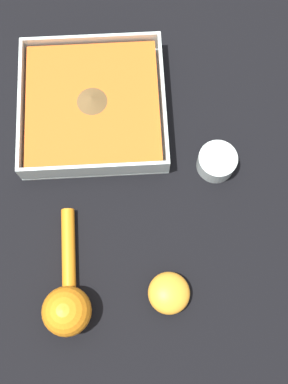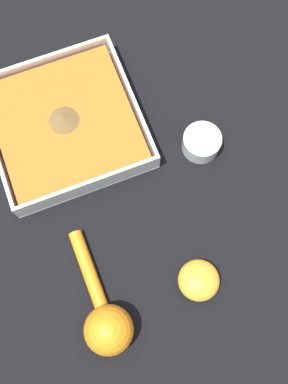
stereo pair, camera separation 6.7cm
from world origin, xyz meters
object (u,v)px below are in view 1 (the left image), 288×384
spice_bowl (217,162)px  lemon_half (169,293)px  square_dish (93,106)px  lemon_squeezer (67,303)px

spice_bowl → lemon_half: (-0.10, -0.22, 0.00)m
lemon_half → spice_bowl: bearing=65.8°
square_dish → lemon_half: square_dish is taller
spice_bowl → lemon_squeezer: lemon_squeezer is taller
square_dish → lemon_half: bearing=-71.3°
spice_bowl → lemon_squeezer: 0.34m
square_dish → lemon_half: size_ratio=3.83×
spice_bowl → lemon_half: bearing=-114.2°
spice_bowl → lemon_half: same height
square_dish → lemon_half: (0.11, -0.33, -0.00)m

